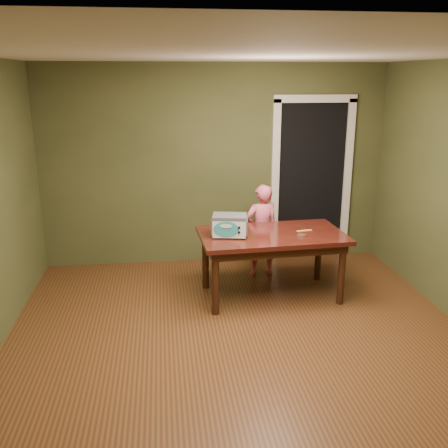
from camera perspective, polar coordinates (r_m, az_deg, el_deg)
The scene contains 8 objects.
floor at distance 4.67m, azimuth 2.50°, elevation -14.76°, with size 5.00×5.00×0.00m, color brown.
room_shell at distance 4.06m, azimuth 2.80°, elevation 6.30°, with size 4.52×5.02×2.61m.
doorway at distance 7.14m, azimuth 9.21°, elevation 5.26°, with size 1.10×0.66×2.25m.
dining_table at distance 5.60m, azimuth 5.48°, elevation -2.03°, with size 1.65×0.99×0.75m.
toy_oven at distance 5.41m, azimuth 0.64°, elevation -0.08°, with size 0.42×0.32×0.24m.
baking_pan at distance 5.50m, azimuth 8.85°, elevation -1.30°, with size 0.10×0.10×0.02m.
spatula at distance 5.70m, azimuth 9.17°, elevation -0.74°, with size 0.18×0.03×0.01m, color #ECCC66.
child at distance 6.22m, azimuth 4.30°, elevation -0.73°, with size 0.43×0.28×1.17m, color #E85F7D.
Camera 1 is at (-0.70, -3.93, 2.43)m, focal length 40.00 mm.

